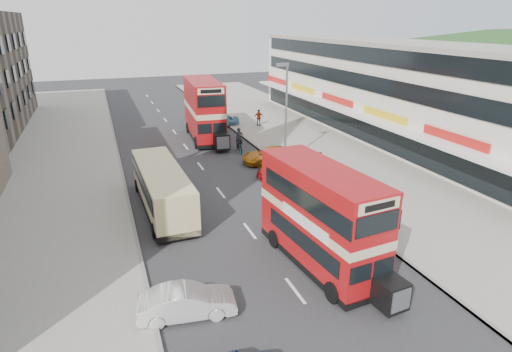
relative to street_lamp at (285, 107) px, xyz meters
name	(u,v)px	position (x,y,z in m)	size (l,w,h in m)	color
ground	(317,319)	(-6.52, -18.00, -4.78)	(160.00, 160.00, 0.00)	#28282B
road_surface	(200,166)	(-6.52, 2.00, -4.78)	(12.00, 90.00, 0.01)	#28282B
pavement_right	(331,151)	(5.48, 2.00, -4.71)	(12.00, 90.00, 0.15)	gray
pavement_left	(37,184)	(-18.52, 2.00, -4.71)	(12.00, 90.00, 0.15)	gray
kerb_left	(122,174)	(-12.62, 2.00, -4.71)	(0.20, 90.00, 0.16)	gray
kerb_right	(270,157)	(-0.42, 2.00, -4.71)	(0.20, 90.00, 0.16)	gray
commercial_row	(395,91)	(13.42, 4.00, -0.09)	(9.90, 46.20, 9.30)	beige
street_lamp	(285,107)	(0.00, 0.00, 0.00)	(1.00, 0.20, 8.12)	slate
bus_main	(321,217)	(-4.52, -14.41, -2.28)	(3.17, 8.72, 4.76)	black
bus_second	(204,110)	(-4.09, 10.20, -1.86)	(3.44, 10.26, 5.56)	black
coach	(162,187)	(-10.60, -5.32, -3.31)	(2.69, 9.52, 2.51)	black
car_left_front	(187,302)	(-11.30, -16.00, -4.14)	(1.36, 3.91, 1.29)	silver
car_right_a	(285,169)	(-1.13, -2.64, -4.16)	(1.75, 4.30, 1.25)	maroon
car_right_b	(269,155)	(-0.92, 1.00, -4.15)	(2.12, 4.60, 1.28)	#C36F13
car_right_c	(221,121)	(-1.19, 14.54, -4.12)	(1.58, 3.92, 1.34)	#5691AC
pedestrian_near	(319,163)	(1.37, -3.34, -3.76)	(0.65, 0.44, 1.76)	gray
pedestrian_far	(259,117)	(2.67, 13.04, -3.74)	(1.05, 0.44, 1.79)	gray
cyclist	(239,144)	(-2.31, 4.68, -4.05)	(0.88, 2.02, 2.21)	gray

